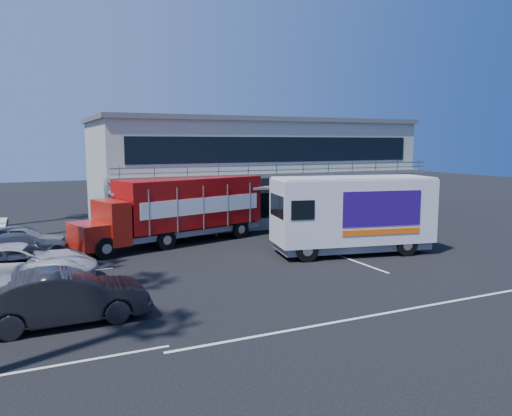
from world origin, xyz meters
name	(u,v)px	position (x,y,z in m)	size (l,w,h in m)	color
ground	(325,268)	(0.00, 0.00, 0.00)	(120.00, 120.00, 0.00)	black
building	(250,170)	(3.00, 14.94, 3.66)	(22.40, 12.00, 7.30)	#A7AA9C
red_truck	(179,208)	(-4.37, 8.30, 2.01)	(11.14, 5.31, 3.66)	maroon
white_van	(352,213)	(2.88, 2.00, 2.08)	(8.41, 4.24, 3.92)	silver
parked_car_a	(20,298)	(-12.50, -2.00, 0.84)	(1.99, 4.95, 1.69)	#A2A4A9
parked_car_b	(64,297)	(-11.24, -2.50, 0.85)	(1.80, 5.15, 1.70)	black
parked_car_c	(20,264)	(-12.50, 2.89, 0.82)	(2.73, 5.92, 1.64)	#BABABC
parked_car_d	(21,246)	(-12.50, 7.60, 0.66)	(1.84, 4.52, 1.31)	#333944
parked_car_e	(21,239)	(-12.50, 9.09, 0.74)	(1.76, 4.37, 1.49)	gray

